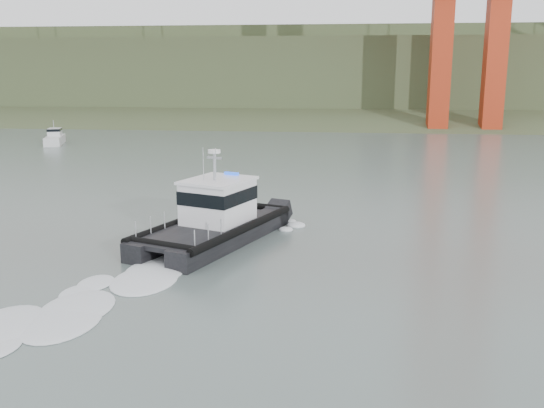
{
  "coord_description": "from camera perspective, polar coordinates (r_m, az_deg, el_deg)",
  "views": [
    {
      "loc": [
        3.75,
        -21.67,
        9.36
      ],
      "look_at": [
        0.06,
        9.41,
        2.4
      ],
      "focal_mm": 40.0,
      "sensor_mm": 36.0,
      "label": 1
    }
  ],
  "objects": [
    {
      "name": "ground",
      "position": [
        23.9,
        -2.85,
        -10.54
      ],
      "size": [
        400.0,
        400.0,
        0.0
      ],
      "primitive_type": "plane",
      "color": "slate",
      "rests_on": "ground"
    },
    {
      "name": "headlands",
      "position": [
        147.23,
        5.43,
        11.59
      ],
      "size": [
        500.0,
        105.36,
        27.12
      ],
      "color": "#394A2A",
      "rests_on": "ground"
    },
    {
      "name": "patrol_boat",
      "position": [
        33.78,
        -5.37,
        -1.28
      ],
      "size": [
        7.51,
        11.59,
        5.29
      ],
      "rotation": [
        0.0,
        0.0,
        -0.36
      ],
      "color": "black",
      "rests_on": "ground"
    },
    {
      "name": "motorboat",
      "position": [
        82.75,
        -19.77,
        5.86
      ],
      "size": [
        3.61,
        6.09,
        3.18
      ],
      "rotation": [
        0.0,
        0.0,
        0.31
      ],
      "color": "silver",
      "rests_on": "ground"
    }
  ]
}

